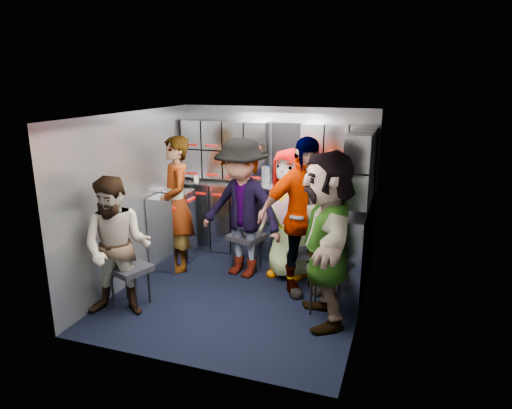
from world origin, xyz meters
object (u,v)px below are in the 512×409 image
(jump_seat_mid_left, at_px, (247,239))
(attendant_arc_c, at_px, (290,214))
(jump_seat_mid_right, at_px, (305,254))
(attendant_arc_d, at_px, (303,217))
(jump_seat_center, at_px, (293,240))
(attendant_arc_b, at_px, (242,209))
(attendant_arc_a, at_px, (117,248))
(jump_seat_near_left, at_px, (130,271))
(attendant_arc_e, at_px, (326,239))
(jump_seat_near_right, at_px, (328,275))
(attendant_standing, at_px, (177,204))

(jump_seat_mid_left, xyz_separation_m, attendant_arc_c, (0.59, -0.03, 0.40))
(jump_seat_mid_right, distance_m, attendant_arc_d, 0.55)
(jump_seat_center, height_order, attendant_arc_d, attendant_arc_d)
(attendant_arc_b, xyz_separation_m, attendant_arc_d, (0.85, -0.24, 0.04))
(jump_seat_mid_right, distance_m, attendant_arc_a, 2.20)
(jump_seat_near_left, distance_m, attendant_arc_e, 2.19)
(attendant_arc_d, bearing_deg, attendant_arc_b, 130.18)
(jump_seat_center, xyz_separation_m, jump_seat_near_right, (0.63, -0.96, -0.00))
(jump_seat_mid_left, distance_m, attendant_arc_d, 1.07)
(jump_seat_mid_left, distance_m, jump_seat_mid_right, 0.88)
(jump_seat_near_left, distance_m, attendant_arc_b, 1.56)
(attendant_arc_b, distance_m, attendant_arc_e, 1.47)
(jump_seat_mid_right, distance_m, jump_seat_near_right, 0.69)
(jump_seat_near_left, xyz_separation_m, attendant_standing, (-0.00, 1.13, 0.46))
(jump_seat_mid_right, bearing_deg, jump_seat_near_right, -56.66)
(jump_seat_mid_right, bearing_deg, jump_seat_near_left, -146.28)
(attendant_arc_e, bearing_deg, jump_seat_mid_right, -174.35)
(attendant_arc_c, height_order, attendant_arc_d, attendant_arc_d)
(attendant_standing, distance_m, attendant_arc_d, 1.73)
(jump_seat_center, distance_m, attendant_arc_b, 0.82)
(jump_seat_mid_left, bearing_deg, jump_seat_center, 14.02)
(attendant_standing, xyz_separation_m, attendant_arc_e, (2.10, -0.73, 0.02))
(jump_seat_near_left, bearing_deg, attendant_arc_e, 10.70)
(jump_seat_center, xyz_separation_m, attendant_arc_c, (-0.00, -0.18, 0.40))
(jump_seat_mid_left, bearing_deg, attendant_arc_b, -90.00)
(attendant_arc_e, bearing_deg, jump_seat_near_left, -100.24)
(jump_seat_mid_left, xyz_separation_m, attendant_arc_b, (-0.00, -0.18, 0.46))
(jump_seat_mid_left, bearing_deg, jump_seat_mid_right, -15.55)
(attendant_arc_d, xyz_separation_m, attendant_arc_e, (0.38, -0.57, -0.02))
(jump_seat_near_left, distance_m, attendant_arc_a, 0.38)
(attendant_standing, xyz_separation_m, attendant_arc_c, (1.47, 0.22, -0.06))
(jump_seat_near_right, bearing_deg, attendant_arc_c, 129.21)
(jump_seat_mid_left, relative_size, jump_seat_center, 1.05)
(attendant_arc_d, bearing_deg, attendant_arc_c, 89.50)
(attendant_arc_a, relative_size, attendant_arc_c, 0.92)
(attendant_standing, height_order, attendant_arc_c, attendant_standing)
(jump_seat_mid_right, relative_size, jump_seat_near_right, 0.90)
(jump_seat_mid_right, height_order, attendant_arc_b, attendant_arc_b)
(jump_seat_near_left, xyz_separation_m, jump_seat_near_right, (2.10, 0.58, 0.00))
(jump_seat_mid_left, height_order, jump_seat_center, jump_seat_center)
(jump_seat_center, relative_size, attendant_standing, 0.27)
(attendant_arc_a, bearing_deg, attendant_arc_d, 17.50)
(jump_seat_center, relative_size, attendant_arc_c, 0.29)
(attendant_arc_b, bearing_deg, jump_seat_near_left, -112.11)
(jump_seat_mid_left, xyz_separation_m, attendant_standing, (-0.88, -0.26, 0.46))
(attendant_arc_d, bearing_deg, jump_seat_near_right, -80.47)
(jump_seat_near_left, distance_m, attendant_arc_d, 2.04)
(jump_seat_near_left, distance_m, jump_seat_center, 2.12)
(jump_seat_mid_left, bearing_deg, attendant_arc_a, -119.28)
(attendant_arc_b, relative_size, attendant_arc_d, 0.96)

